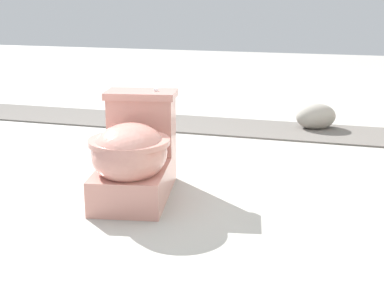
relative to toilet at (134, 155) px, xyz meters
The scene contains 4 objects.
ground_plane 0.38m from the toilet, 161.31° to the right, with size 14.00×14.00×0.00m, color #A8A59E.
gravel_strip 1.64m from the toilet, 165.67° to the left, with size 0.56×8.00×0.01m, color #605B56.
toilet is the anchor object (origin of this frame).
boulder_near 1.89m from the toilet, 155.24° to the left, with size 0.31×0.23×0.20m, color gray.
Camera 1 is at (2.65, 1.08, 0.99)m, focal length 50.00 mm.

